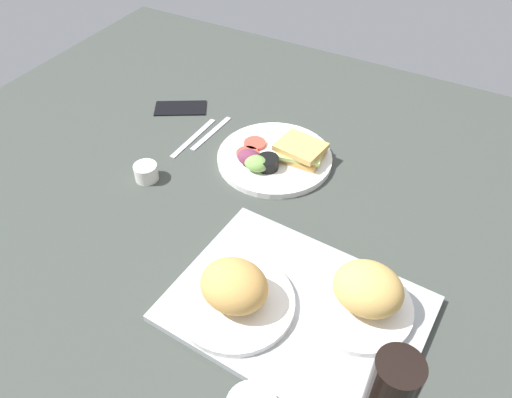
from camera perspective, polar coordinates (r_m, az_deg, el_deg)
The scene contains 9 objects.
ground_plane at distance 113.84cm, azimuth 1.61°, elevation -1.43°, with size 190.00×150.00×3.00cm, color #383D38.
serving_tray at distance 94.50cm, azimuth 4.61°, elevation -12.38°, with size 45.00×33.00×1.60cm, color #9EA0A3.
bread_plate_near at distance 92.06cm, azimuth 12.32°, elevation -10.58°, with size 19.75×19.75×9.99cm.
bread_plate_far at distance 90.73cm, azimuth -2.46°, elevation -10.54°, with size 21.83×21.83×9.93cm.
plate_with_salad at distance 123.65cm, azimuth 2.33°, elevation 4.83°, with size 28.52×28.52×5.40cm.
espresso_cup at distance 121.42cm, azimuth -12.44°, elevation 3.01°, with size 5.60×5.60×4.00cm, color silver.
fork at distance 134.58cm, azimuth -5.13°, elevation 7.54°, with size 17.00×1.40×0.50cm, color #B7B7BC.
knife at distance 133.41cm, azimuth -7.15°, elevation 6.99°, with size 19.00×1.40×0.50cm, color #B7B7BC.
cell_phone at distance 145.38cm, azimuth -8.62°, elevation 10.28°, with size 14.40×7.20×0.80cm, color black.
Camera 1 is at (-36.08, 72.21, 78.77)cm, focal length 35.03 mm.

